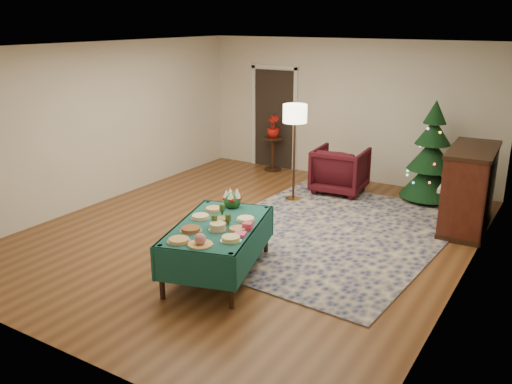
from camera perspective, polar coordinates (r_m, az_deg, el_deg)
The scene contains 26 objects.
room_shell at distance 7.70m, azimuth -0.61°, elevation 5.01°, with size 7.00×7.00×7.00m.
doorway at distance 11.49m, azimuth 1.92°, elevation 8.00°, with size 1.08×0.04×2.16m.
rug at distance 8.20m, azimuth 7.54°, elevation -4.15°, with size 3.20×4.20×0.02m, color #141B4B.
buffet_table at distance 6.68m, azimuth -4.02°, elevation -4.49°, with size 1.43×1.91×0.66m.
platter_0 at distance 6.17m, azimuth -8.13°, elevation -5.07°, with size 0.27×0.27×0.04m.
platter_1 at distance 6.04m, azimuth -5.90°, elevation -5.11°, with size 0.29×0.29×0.14m.
platter_2 at distance 6.14m, azimuth -2.66°, elevation -4.95°, with size 0.24×0.24×0.05m.
platter_3 at distance 6.45m, azimuth -6.88°, elevation -3.94°, with size 0.26×0.26×0.05m.
platter_4 at distance 6.44m, azimuth -4.06°, elevation -3.69°, with size 0.22×0.22×0.09m.
platter_5 at distance 6.43m, azimuth -1.95°, elevation -3.94°, with size 0.23×0.23×0.04m.
platter_6 at distance 6.84m, azimuth -5.86°, elevation -2.62°, with size 0.25×0.25×0.05m.
platter_7 at distance 6.67m, azimuth -3.67°, elevation -3.02°, with size 0.21×0.21×0.06m.
platter_8 at distance 6.74m, azimuth -1.09°, elevation -2.87°, with size 0.25×0.25×0.04m.
platter_9 at distance 7.11m, azimuth -4.46°, elevation -1.80°, with size 0.25×0.25×0.04m.
goblet_0 at distance 6.88m, azimuth -3.59°, elevation -1.88°, with size 0.07×0.07×0.15m.
goblet_1 at distance 6.54m, azimuth -2.94°, elevation -2.96°, with size 0.07×0.07×0.15m.
goblet_2 at distance 6.52m, azimuth -4.39°, elevation -3.05°, with size 0.07×0.07×0.15m.
napkin_stack at distance 6.28m, azimuth -1.71°, elevation -4.46°, with size 0.13×0.13×0.04m, color #F44391.
gift_box at distance 6.44m, azimuth -0.90°, elevation -3.63°, with size 0.11×0.11×0.09m, color #E23E5E.
centerpiece at distance 7.19m, azimuth -2.50°, elevation -0.72°, with size 0.24×0.24×0.27m.
armchair at distance 9.96m, azimuth 8.85°, elevation 2.50°, with size 0.89×0.84×0.92m, color #3D0D15.
floor_lamp at distance 9.23m, azimuth 4.11°, elevation 7.62°, with size 0.41×0.41×1.68m.
side_table at distance 11.34m, azimuth 1.80°, elevation 3.97°, with size 0.39×0.39×0.70m.
potted_plant at distance 11.23m, azimuth 1.83°, elevation 6.40°, with size 0.26×0.46×0.26m, color #A3110B.
christmas_tree at distance 9.77m, azimuth 17.96°, elevation 3.55°, with size 1.14×1.14×1.77m.
piano at distance 8.70m, azimuth 21.49°, elevation 0.23°, with size 0.76×1.49×1.25m.
Camera 1 is at (4.01, -6.35, 3.07)m, focal length 38.00 mm.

